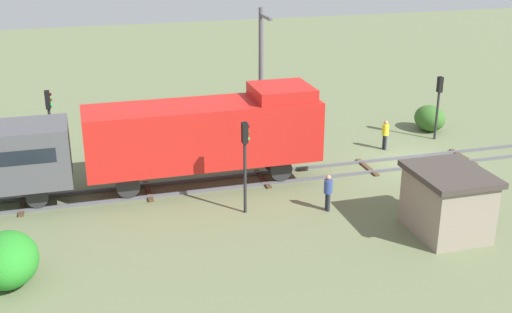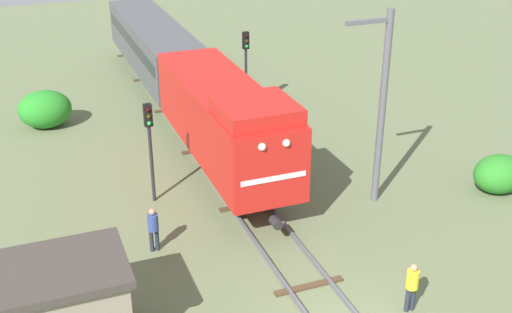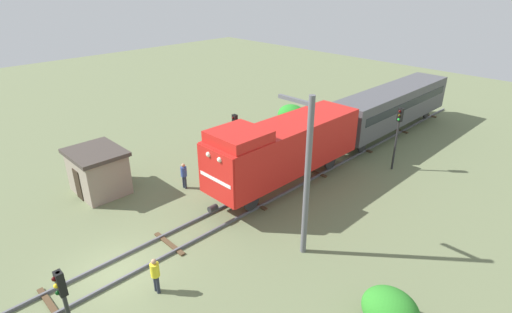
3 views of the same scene
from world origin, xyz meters
name	(u,v)px [view 3 (image 3 of 3)]	position (x,y,z in m)	size (l,w,h in m)	color
ground_plane	(116,272)	(0.00, 0.00, 0.00)	(102.69, 102.69, 0.00)	#66704C
railway_track	(116,270)	(0.00, 0.00, 0.07)	(2.40, 68.46, 0.16)	#595960
locomotive	(284,146)	(0.00, 11.29, 2.77)	(2.90, 11.60, 4.60)	red
passenger_car_leading	(393,104)	(0.00, 24.63, 2.52)	(2.84, 14.00, 3.66)	#4C4C51
traffic_signal_near	(64,300)	(3.20, -2.99, 2.63)	(0.32, 0.34, 3.76)	#262628
traffic_signal_mid	(235,134)	(-3.40, 10.36, 2.91)	(0.32, 0.34, 4.19)	#262628
traffic_signal_far	(398,128)	(3.60, 18.50, 3.04)	(0.32, 0.34, 4.38)	#262628
worker_near_track	(155,273)	(2.40, 0.69, 1.00)	(0.38, 0.38, 1.70)	#262B38
worker_by_signal	(184,174)	(-4.20, 6.78, 1.00)	(0.38, 0.38, 1.70)	#262B38
catenary_mast	(306,175)	(4.94, 7.20, 4.15)	(1.94, 0.28, 7.81)	#595960
relay_hut	(98,171)	(-7.50, 2.86, 1.39)	(3.50, 2.90, 2.74)	gray
bush_near	(390,310)	(10.16, 5.99, 0.81)	(2.22, 1.82, 1.62)	#2B8126
bush_far	(292,116)	(-6.82, 20.01, 0.97)	(2.67, 2.19, 1.94)	#268626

